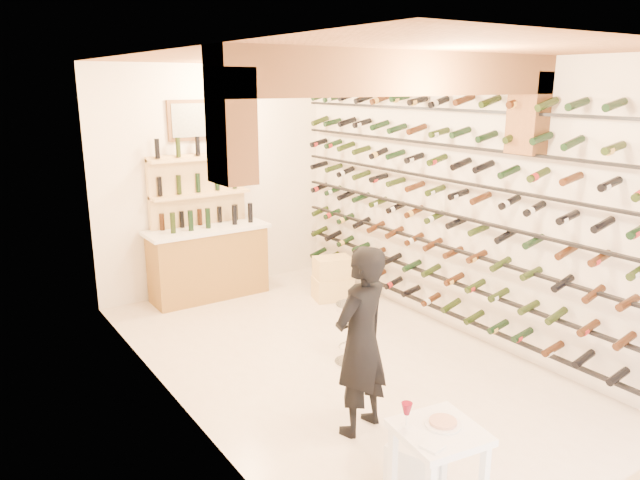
# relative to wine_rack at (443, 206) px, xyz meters

# --- Properties ---
(ground) EXTENTS (6.00, 6.00, 0.00)m
(ground) POSITION_rel_wine_rack_xyz_m (-1.53, 0.00, -1.55)
(ground) COLOR #F0E2D0
(ground) RESTS_ON ground
(room_shell) EXTENTS (3.52, 6.02, 3.21)m
(room_shell) POSITION_rel_wine_rack_xyz_m (-1.53, -0.26, 0.70)
(room_shell) COLOR white
(room_shell) RESTS_ON ground
(wine_rack) EXTENTS (0.32, 5.70, 2.56)m
(wine_rack) POSITION_rel_wine_rack_xyz_m (0.00, 0.00, 0.00)
(wine_rack) COLOR black
(wine_rack) RESTS_ON ground
(back_counter) EXTENTS (1.70, 0.62, 1.29)m
(back_counter) POSITION_rel_wine_rack_xyz_m (-1.83, 2.65, -1.02)
(back_counter) COLOR olive
(back_counter) RESTS_ON ground
(back_shelving) EXTENTS (1.40, 0.31, 2.73)m
(back_shelving) POSITION_rel_wine_rack_xyz_m (-1.83, 2.89, -0.38)
(back_shelving) COLOR #DFBB7D
(back_shelving) RESTS_ON ground
(tasting_table) EXTENTS (0.60, 0.60, 0.93)m
(tasting_table) POSITION_rel_wine_rack_xyz_m (-2.45, -2.45, -0.92)
(tasting_table) COLOR white
(tasting_table) RESTS_ON ground
(white_stool) EXTENTS (0.45, 0.45, 0.44)m
(white_stool) POSITION_rel_wine_rack_xyz_m (-2.32, -2.12, -1.33)
(white_stool) COLOR white
(white_stool) RESTS_ON ground
(person) EXTENTS (0.69, 0.55, 1.67)m
(person) POSITION_rel_wine_rack_xyz_m (-2.13, -1.20, -0.72)
(person) COLOR black
(person) RESTS_ON ground
(chrome_barstool) EXTENTS (0.35, 0.35, 0.68)m
(chrome_barstool) POSITION_rel_wine_rack_xyz_m (-1.43, -0.15, -1.15)
(chrome_barstool) COLOR silver
(chrome_barstool) RESTS_ON ground
(crate_lower) EXTENTS (0.61, 0.50, 0.32)m
(crate_lower) POSITION_rel_wine_rack_xyz_m (-0.44, 1.61, -1.39)
(crate_lower) COLOR #E5C67D
(crate_lower) RESTS_ON ground
(crate_upper) EXTENTS (0.57, 0.46, 0.29)m
(crate_upper) POSITION_rel_wine_rack_xyz_m (-0.44, 1.61, -1.09)
(crate_upper) COLOR #E5C67D
(crate_upper) RESTS_ON crate_lower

